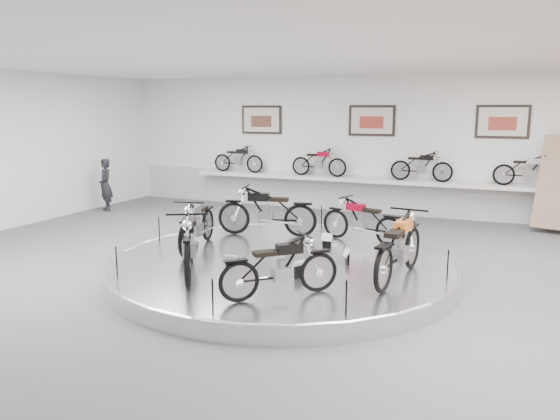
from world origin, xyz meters
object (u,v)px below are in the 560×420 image
at_px(visitor, 106,185).
at_px(bike_e, 280,267).
at_px(display_platform, 283,266).
at_px(shelf, 368,180).
at_px(bike_b, 267,211).
at_px(bike_d, 189,241).
at_px(bike_c, 197,223).
at_px(bike_f, 399,246).
at_px(bike_a, 362,220).

bearing_deg(visitor, bike_e, -2.77).
bearing_deg(display_platform, shelf, 90.00).
distance_m(bike_b, bike_d, 3.06).
bearing_deg(bike_d, bike_b, 148.91).
distance_m(shelf, bike_b, 4.92).
height_order(bike_b, bike_c, bike_b).
xyz_separation_m(shelf, bike_b, (-1.04, -4.80, -0.15)).
bearing_deg(shelf, bike_f, -72.04).
xyz_separation_m(bike_e, visitor, (-8.17, 5.84, 0.02)).
bearing_deg(bike_f, bike_d, 114.09).
bearing_deg(bike_a, shelf, -61.48).
xyz_separation_m(bike_b, bike_f, (3.26, -2.03, 0.01)).
height_order(bike_a, bike_c, bike_c).
relative_size(bike_a, bike_c, 0.92).
height_order(bike_b, bike_d, bike_d).
relative_size(bike_c, bike_d, 0.90).
bearing_deg(bike_a, bike_d, 72.99).
distance_m(bike_b, bike_e, 3.98).
bearing_deg(bike_d, bike_a, 116.72).
distance_m(display_platform, bike_e, 2.18).
bearing_deg(bike_e, bike_c, 98.32).
relative_size(bike_d, visitor, 1.22).
bearing_deg(bike_a, visitor, 1.98).
distance_m(bike_a, bike_f, 2.52).
distance_m(shelf, bike_c, 6.63).
bearing_deg(bike_b, bike_e, 104.77).
bearing_deg(display_platform, bike_a, 60.30).
distance_m(bike_c, visitor, 6.76).
bearing_deg(bike_b, bike_d, 76.88).
height_order(bike_d, visitor, visitor).
height_order(display_platform, bike_e, bike_e).
height_order(bike_e, visitor, visitor).
height_order(bike_d, bike_e, bike_d).
xyz_separation_m(bike_f, visitor, (-9.61, 4.32, -0.07)).
height_order(display_platform, bike_d, bike_d).
distance_m(display_platform, shelf, 6.46).
bearing_deg(visitor, bike_c, -1.99).
distance_m(display_platform, bike_f, 2.36).
distance_m(bike_b, visitor, 6.76).
xyz_separation_m(bike_b, bike_d, (-0.04, -3.06, 0.02)).
relative_size(bike_c, visitor, 1.10).
bearing_deg(bike_a, bike_f, 134.14).
bearing_deg(bike_f, bike_e, 143.22).
distance_m(display_platform, visitor, 8.39).
height_order(bike_c, bike_d, bike_d).
distance_m(shelf, bike_f, 7.18).
distance_m(bike_a, visitor, 8.68).
bearing_deg(bike_b, bike_f, 135.81).
bearing_deg(shelf, display_platform, -90.00).
bearing_deg(shelf, bike_e, -84.74).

